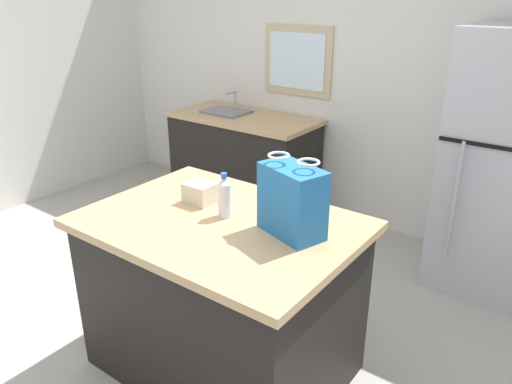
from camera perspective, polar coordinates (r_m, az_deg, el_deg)
The scene contains 8 objects.
ground at distance 3.01m, azimuth -8.77°, elevation -18.54°, with size 6.78×6.78×0.00m, color #ADA89E.
back_wall at distance 4.26m, azimuth 13.17°, elevation 14.16°, with size 5.65×0.13×2.77m.
kitchen_island at distance 2.68m, azimuth -3.90°, elevation -11.89°, with size 1.35×0.97×0.90m.
refrigerator at distance 3.65m, azimuth 26.83°, elevation 2.70°, with size 0.73×0.72×1.76m.
sink_counter at distance 4.67m, azimuth -1.47°, elevation 3.65°, with size 1.38×0.66×1.07m.
shopping_bag at distance 2.26m, azimuth 4.18°, elevation -0.99°, with size 0.35×0.26×0.37m.
small_box at distance 2.64m, azimuth -6.55°, elevation -0.14°, with size 0.15×0.12×0.11m, color beige.
bottle at distance 2.45m, azimuth -3.65°, elevation -0.61°, with size 0.07×0.07×0.23m.
Camera 1 is at (1.68, -1.54, 1.97)m, focal length 34.74 mm.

